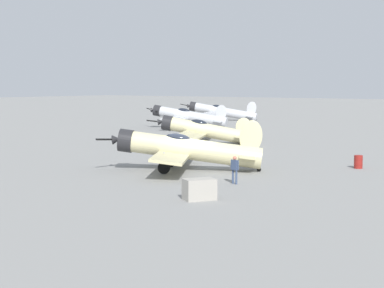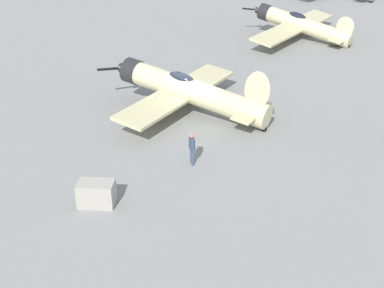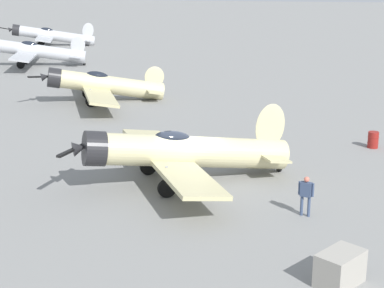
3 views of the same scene
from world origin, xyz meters
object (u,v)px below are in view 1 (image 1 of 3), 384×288
Objects in this scene: airplane_far_line at (187,116)px; airplane_outer_stand at (221,111)px; ground_crew_mechanic at (235,167)px; airplane_mid_apron at (202,130)px; equipment_crate at (199,189)px; fuel_drum at (358,162)px; airplane_foreground at (185,149)px.

airplane_far_line is 0.98× the size of airplane_outer_stand.
airplane_outer_stand reaches higher than ground_crew_mechanic.
airplane_mid_apron is at bearing 98.60° from airplane_outer_stand.
equipment_crate is 16.17m from fuel_drum.
ground_crew_mechanic is 5.48m from equipment_crate.
fuel_drum is at bearing -169.42° from airplane_foreground.
airplane_far_line is at bearing 87.95° from airplane_outer_stand.
airplane_far_line is 6.48× the size of equipment_crate.
airplane_foreground is 10.72m from equipment_crate.
airplane_outer_stand is 13.28× the size of fuel_drum.
equipment_crate is (57.92, 37.47, -0.88)m from airplane_outer_stand.
airplane_foreground is at bearing -48.05° from fuel_drum.
airplane_mid_apron is 24.91m from ground_crew_mechanic.
airplane_foreground is 11.07× the size of fuel_drum.
ground_crew_mechanic is at bearing -16.50° from fuel_drum.
airplane_mid_apron is 7.58× the size of ground_crew_mechanic.
airplane_far_line is at bearing -76.32° from airplane_mid_apron.
equipment_crate is (24.45, 17.23, -0.78)m from airplane_mid_apron.
airplane_foreground is 58.43m from airplane_outer_stand.
equipment_crate is at bearing -6.71° from fuel_drum.
airplane_far_line is 12.99× the size of fuel_drum.
airplane_mid_apron is 6.80× the size of equipment_crate.
airplane_mid_apron is 39.12m from airplane_outer_stand.
airplane_far_line reaches higher than airplane_outer_stand.
airplane_foreground reaches higher than airplane_far_line.
ground_crew_mechanic is at bearing -166.28° from equipment_crate.
airplane_outer_stand is at bearing -88.86° from airplane_far_line.
airplane_far_line is 50.65m from equipment_crate.
equipment_crate is at bearing 98.01° from airplane_mid_apron.
ground_crew_mechanic is (52.61, 36.18, -0.42)m from airplane_outer_stand.
airplane_far_line reaches higher than equipment_crate.
airplane_far_line reaches higher than fuel_drum.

